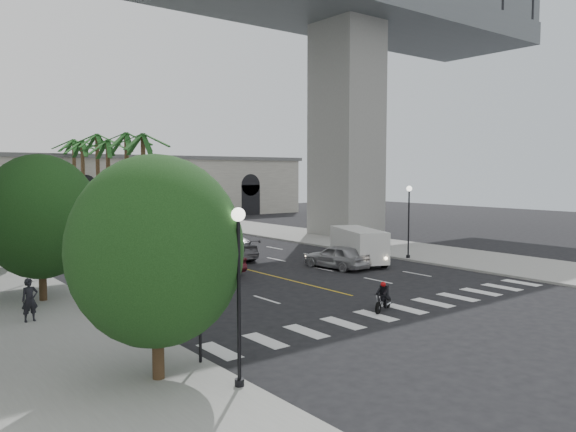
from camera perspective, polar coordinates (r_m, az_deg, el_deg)
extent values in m
plane|color=black|center=(27.90, 9.49, -8.71)|extent=(140.00, 140.00, 0.00)
cube|color=gray|center=(48.77, 8.54, -2.92)|extent=(8.00, 100.00, 0.15)
cube|color=gray|center=(60.16, -18.12, -1.66)|extent=(2.00, 24.00, 0.20)
cube|color=beige|center=(76.11, -22.50, 2.42)|extent=(70.00, 10.00, 8.00)
cube|color=slate|center=(76.09, -22.60, 5.62)|extent=(71.00, 10.50, 0.50)
cube|color=gray|center=(55.94, 5.94, 8.65)|extent=(5.00, 6.00, 20.80)
cylinder|color=#47331E|center=(50.54, -14.43, 2.57)|extent=(0.40, 0.40, 9.50)
cylinder|color=#47331E|center=(54.27, -16.01, 2.82)|extent=(0.40, 0.40, 9.80)
cylinder|color=#47331E|center=(57.91, -17.75, 2.63)|extent=(0.40, 0.40, 9.30)
cylinder|color=#47331E|center=(61.79, -18.72, 3.08)|extent=(0.40, 0.40, 10.10)
cylinder|color=#47331E|center=(65.51, -20.07, 2.90)|extent=(0.40, 0.40, 9.60)
cylinder|color=#47331E|center=(69.41, -20.84, 3.08)|extent=(0.40, 0.40, 9.90)
cylinder|color=#382616|center=(17.69, -13.07, -12.66)|extent=(0.36, 0.36, 2.34)
ellipsoid|color=black|center=(17.07, -13.24, -3.45)|extent=(5.20, 5.20, 5.72)
cylinder|color=#382616|center=(29.69, -23.66, -5.82)|extent=(0.36, 0.36, 2.45)
ellipsoid|color=black|center=(29.32, -23.84, -0.05)|extent=(5.44, 5.44, 5.98)
cylinder|color=black|center=(17.07, -4.95, -16.72)|extent=(0.28, 0.28, 0.36)
cylinder|color=black|center=(16.35, -5.01, -8.80)|extent=(0.11, 0.11, 5.00)
sphere|color=white|center=(15.96, -5.08, 0.15)|extent=(0.40, 0.40, 0.40)
cylinder|color=black|center=(35.99, -23.47, -5.73)|extent=(0.28, 0.28, 0.36)
cylinder|color=black|center=(35.65, -23.59, -1.90)|extent=(0.11, 0.11, 5.00)
sphere|color=white|center=(35.47, -23.72, 2.19)|extent=(0.40, 0.40, 0.40)
cylinder|color=black|center=(41.47, 12.10, -4.14)|extent=(0.28, 0.28, 0.36)
cylinder|color=black|center=(41.18, 12.16, -0.81)|extent=(0.11, 0.11, 5.00)
sphere|color=white|center=(41.02, 12.22, 2.74)|extent=(0.40, 0.40, 0.40)
cylinder|color=black|center=(18.69, -8.94, -9.81)|extent=(0.10, 0.10, 3.50)
cube|color=black|center=(18.38, -9.00, -5.28)|extent=(0.25, 0.18, 0.80)
cylinder|color=black|center=(22.20, -13.97, -7.60)|extent=(0.10, 0.10, 3.50)
cube|color=black|center=(21.93, -14.04, -3.76)|extent=(0.25, 0.18, 0.80)
cylinder|color=black|center=(25.71, 9.14, -9.22)|extent=(0.55, 0.31, 0.56)
cylinder|color=black|center=(26.94, 10.12, -8.59)|extent=(0.55, 0.31, 0.56)
cube|color=silver|center=(26.35, 9.68, -8.72)|extent=(0.44, 0.39, 0.24)
cube|color=black|center=(26.16, 9.58, -8.23)|extent=(0.55, 0.39, 0.19)
cube|color=black|center=(26.55, 9.88, -8.12)|extent=(0.47, 0.37, 0.11)
cylinder|color=black|center=(25.78, 9.31, -7.96)|extent=(0.23, 0.48, 0.03)
cube|color=black|center=(26.28, 9.74, -7.47)|extent=(0.36, 0.42, 0.48)
cube|color=black|center=(26.41, 9.85, -7.31)|extent=(0.23, 0.31, 0.35)
sphere|color=#B80C0E|center=(26.10, 9.66, -6.85)|extent=(0.24, 0.24, 0.24)
imported|color=#A1A1A6|center=(37.08, 4.96, -4.12)|extent=(2.37, 4.82, 1.58)
imported|color=#430D13|center=(35.36, -7.94, -4.61)|extent=(3.00, 4.94, 1.54)
imported|color=black|center=(34.28, -10.92, -4.79)|extent=(3.39, 6.40, 1.71)
imported|color=slate|center=(41.11, -5.85, -3.22)|extent=(2.98, 5.95, 1.66)
imported|color=#0E1D41|center=(37.41, -11.55, -4.27)|extent=(3.01, 4.39, 1.39)
cube|color=silver|center=(38.98, 7.17, -2.86)|extent=(4.14, 6.06, 2.11)
cube|color=black|center=(36.49, 8.77, -2.96)|extent=(1.90, 0.99, 0.90)
cylinder|color=black|center=(36.91, 6.89, -4.84)|extent=(0.56, 0.79, 0.74)
cylinder|color=black|center=(37.70, 9.72, -4.68)|extent=(0.56, 0.79, 0.74)
cylinder|color=black|center=(40.61, 4.77, -3.97)|extent=(0.56, 0.79, 0.74)
cylinder|color=black|center=(41.33, 7.39, -3.84)|extent=(0.56, 0.79, 0.74)
imported|color=black|center=(25.82, -24.76, -7.75)|extent=(0.70, 0.49, 1.81)
imported|color=black|center=(26.01, -18.01, -7.69)|extent=(0.90, 0.77, 1.61)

